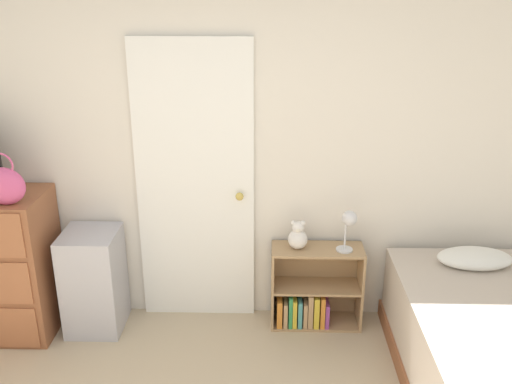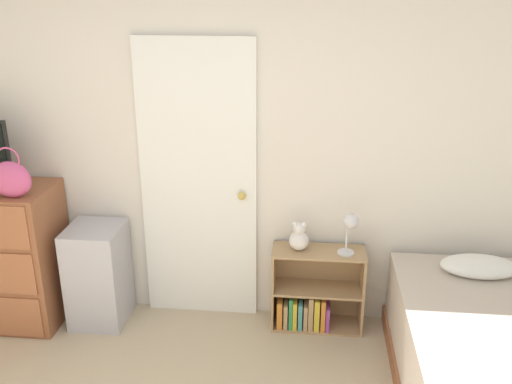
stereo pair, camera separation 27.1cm
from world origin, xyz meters
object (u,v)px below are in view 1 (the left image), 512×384
at_px(bookshelf, 311,295).
at_px(bed, 508,366).
at_px(handbag, 4,185).
at_px(desk_lamp, 349,223).
at_px(storage_bin, 94,281).
at_px(teddy_bear, 298,236).

xyz_separation_m(bookshelf, bed, (1.07, -0.85, 0.05)).
distance_m(handbag, bed, 3.20).
bearing_deg(handbag, bookshelf, 8.25).
height_order(bookshelf, desk_lamp, desk_lamp).
bearing_deg(handbag, bed, -10.59).
bearing_deg(storage_bin, bookshelf, 2.82).
xyz_separation_m(desk_lamp, bed, (0.83, -0.81, -0.53)).
distance_m(handbag, storage_bin, 0.92).
bearing_deg(desk_lamp, storage_bin, -178.85).
relative_size(bookshelf, teddy_bear, 3.09).
relative_size(desk_lamp, bed, 0.15).
distance_m(bookshelf, bed, 1.36).
height_order(storage_bin, bed, storage_bin).
bearing_deg(bed, handbag, 169.41).
xyz_separation_m(handbag, bookshelf, (1.96, 0.28, -0.92)).
height_order(teddy_bear, bed, teddy_bear).
xyz_separation_m(storage_bin, bed, (2.60, -0.77, -0.08)).
xyz_separation_m(storage_bin, desk_lamp, (1.76, 0.04, 0.45)).
bearing_deg(handbag, storage_bin, 26.09).
distance_m(bookshelf, teddy_bear, 0.47).
bearing_deg(bookshelf, desk_lamp, -9.81).
bearing_deg(desk_lamp, teddy_bear, 173.49).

